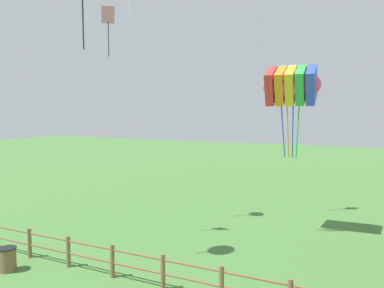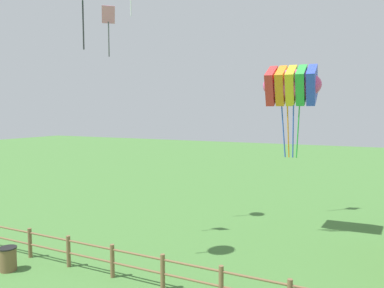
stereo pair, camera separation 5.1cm
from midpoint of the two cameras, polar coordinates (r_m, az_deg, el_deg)
The scene contains 4 objects.
wooden_fence at distance 11.92m, azimuth -4.59°, elevation -18.55°, with size 19.08×0.14×1.09m.
trash_bin at distance 14.60m, azimuth -26.36°, elevation -15.45°, with size 0.58×0.58×0.81m.
kite_rainbow_parafoil at distance 16.65m, azimuth 14.79°, elevation 8.63°, with size 2.55×1.91×3.99m.
kite_pink_diamond at distance 16.08m, azimuth -12.76°, elevation 17.61°, with size 0.65×0.63×1.96m.
Camera 1 is at (5.58, -3.15, 5.35)m, focal length 35.00 mm.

